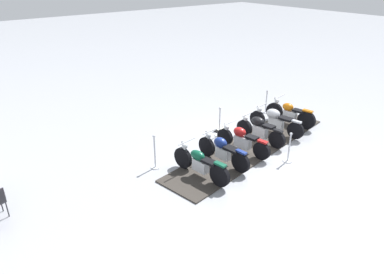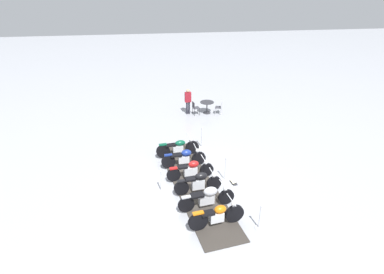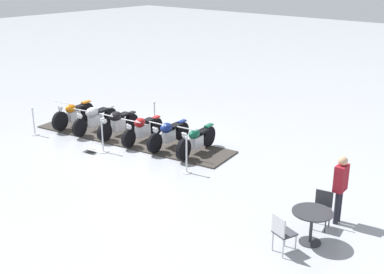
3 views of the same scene
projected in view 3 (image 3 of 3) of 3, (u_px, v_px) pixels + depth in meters
ground_plane at (131, 139)px, 17.40m from camera, size 80.00×80.00×0.00m
display_platform at (131, 139)px, 17.39m from camera, size 7.73×2.83×0.05m
motorcycle_copper at (73, 114)px, 18.54m from camera, size 0.75×2.10×1.04m
motorcycle_chrome at (94, 118)px, 17.98m from camera, size 0.74×2.27×0.95m
motorcycle_black at (118, 123)px, 17.47m from camera, size 0.61×2.03×0.92m
motorcycle_maroon at (142, 129)px, 16.94m from camera, size 0.78×2.13×0.90m
motorcycle_navy at (168, 133)px, 16.41m from camera, size 0.71×2.11×0.97m
motorcycle_forest at (196, 140)px, 15.88m from camera, size 0.70×2.17×1.00m
stanchion_right_rear at (187, 160)px, 14.51m from camera, size 0.29×0.29×1.14m
stanchion_left_mid at (155, 119)px, 18.44m from camera, size 0.31×0.31×1.03m
stanchion_right_mid at (103, 141)px, 16.12m from camera, size 0.34×0.34×1.15m
stanchion_right_front at (34, 125)px, 17.72m from camera, size 0.29×0.29×1.01m
info_placard at (89, 151)px, 16.17m from camera, size 0.42×0.30×0.20m
cafe_table at (312, 219)px, 10.81m from camera, size 0.89×0.89×0.77m
cafe_chair_near_table at (322, 207)px, 11.51m from camera, size 0.47×0.47×0.87m
cafe_chair_across_table at (282, 231)px, 10.44m from camera, size 0.51×0.51×0.89m
bystander_person at (340, 184)px, 11.53m from camera, size 0.24×0.41×1.69m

